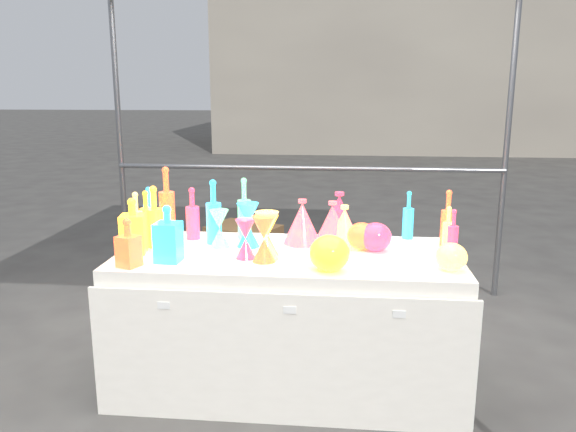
# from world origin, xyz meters

# --- Properties ---
(ground) EXTENTS (80.00, 80.00, 0.00)m
(ground) POSITION_xyz_m (0.00, 0.00, 0.00)
(ground) COLOR #605D59
(ground) RESTS_ON ground
(display_table) EXTENTS (1.84, 0.83, 0.75)m
(display_table) POSITION_xyz_m (0.00, -0.01, 0.37)
(display_table) COLOR white
(display_table) RESTS_ON ground
(background_building) EXTENTS (14.00, 6.00, 6.00)m
(background_building) POSITION_xyz_m (4.00, 14.00, 3.00)
(background_building) COLOR #B3A995
(background_building) RESTS_ON ground
(cardboard_box_closed) EXTENTS (0.70, 0.62, 0.42)m
(cardboard_box_closed) POSITION_xyz_m (-0.58, 1.88, 0.21)
(cardboard_box_closed) COLOR #AD7C4E
(cardboard_box_closed) RESTS_ON ground
(cardboard_box_flat) EXTENTS (0.74, 0.54, 0.06)m
(cardboard_box_flat) POSITION_xyz_m (0.17, 2.79, 0.03)
(cardboard_box_flat) COLOR #AD7C4E
(cardboard_box_flat) RESTS_ON ground
(bottle_0) EXTENTS (0.07, 0.07, 0.28)m
(bottle_0) POSITION_xyz_m (-0.85, 0.23, 0.89)
(bottle_0) COLOR red
(bottle_0) RESTS_ON display_table
(bottle_1) EXTENTS (0.08, 0.08, 0.29)m
(bottle_1) POSITION_xyz_m (-0.85, 0.28, 0.90)
(bottle_1) COLOR #1E9E1C
(bottle_1) RESTS_ON display_table
(bottle_2) EXTENTS (0.09, 0.09, 0.41)m
(bottle_2) POSITION_xyz_m (-0.74, 0.29, 0.96)
(bottle_2) COLOR orange
(bottle_2) RESTS_ON display_table
(bottle_3) EXTENTS (0.09, 0.09, 0.30)m
(bottle_3) POSITION_xyz_m (-0.57, 0.23, 0.90)
(bottle_3) COLOR #1F31B8
(bottle_3) RESTS_ON display_table
(bottle_4) EXTENTS (0.07, 0.07, 0.30)m
(bottle_4) POSITION_xyz_m (-0.85, 0.07, 0.90)
(bottle_4) COLOR #16897C
(bottle_4) RESTS_ON display_table
(bottle_5) EXTENTS (0.10, 0.10, 0.36)m
(bottle_5) POSITION_xyz_m (-0.28, 0.26, 0.93)
(bottle_5) COLOR #AA226E
(bottle_5) RESTS_ON display_table
(bottle_6) EXTENTS (0.10, 0.10, 0.34)m
(bottle_6) POSITION_xyz_m (-0.74, 0.04, 0.92)
(bottle_6) COLOR red
(bottle_6) RESTS_ON display_table
(bottle_7) EXTENTS (0.11, 0.11, 0.36)m
(bottle_7) POSITION_xyz_m (-0.43, 0.15, 0.93)
(bottle_7) COLOR #1E9E1C
(bottle_7) RESTS_ON display_table
(decanter_0) EXTENTS (0.15, 0.15, 0.30)m
(decanter_0) POSITION_xyz_m (-0.81, -0.08, 0.90)
(decanter_0) COLOR red
(decanter_0) RESTS_ON display_table
(decanter_1) EXTENTS (0.12, 0.12, 0.24)m
(decanter_1) POSITION_xyz_m (-0.75, -0.31, 0.87)
(decanter_1) COLOR orange
(decanter_1) RESTS_ON display_table
(decanter_2) EXTENTS (0.13, 0.13, 0.29)m
(decanter_2) POSITION_xyz_m (-0.58, -0.21, 0.89)
(decanter_2) COLOR #1E9E1C
(decanter_2) RESTS_ON display_table
(hourglass_0) EXTENTS (0.15, 0.15, 0.23)m
(hourglass_0) POSITION_xyz_m (-0.11, -0.17, 0.87)
(hourglass_0) COLOR orange
(hourglass_0) RESTS_ON display_table
(hourglass_1) EXTENTS (0.12, 0.12, 0.20)m
(hourglass_1) POSITION_xyz_m (-0.21, -0.12, 0.85)
(hourglass_1) COLOR #1F31B8
(hourglass_1) RESTS_ON display_table
(hourglass_2) EXTENTS (0.15, 0.15, 0.25)m
(hourglass_2) POSITION_xyz_m (-0.10, -0.12, 0.87)
(hourglass_2) COLOR #16897C
(hourglass_2) RESTS_ON display_table
(hourglass_3) EXTENTS (0.12, 0.12, 0.21)m
(hourglass_3) POSITION_xyz_m (-0.38, 0.07, 0.85)
(hourglass_3) COLOR #AA226E
(hourglass_3) RESTS_ON display_table
(hourglass_4) EXTENTS (0.11, 0.11, 0.21)m
(hourglass_4) POSITION_xyz_m (-0.10, -0.06, 0.86)
(hourglass_4) COLOR red
(hourglass_4) RESTS_ON display_table
(hourglass_5) EXTENTS (0.13, 0.13, 0.24)m
(hourglass_5) POSITION_xyz_m (-0.23, 0.10, 0.87)
(hourglass_5) COLOR #1E9E1C
(hourglass_5) RESTS_ON display_table
(globe_0) EXTENTS (0.24, 0.24, 0.15)m
(globe_0) POSITION_xyz_m (0.23, -0.28, 0.83)
(globe_0) COLOR red
(globe_0) RESTS_ON display_table
(globe_1) EXTENTS (0.16, 0.16, 0.12)m
(globe_1) POSITION_xyz_m (0.81, -0.23, 0.81)
(globe_1) COLOR #16897C
(globe_1) RESTS_ON display_table
(globe_2) EXTENTS (0.18, 0.18, 0.13)m
(globe_2) POSITION_xyz_m (0.39, 0.10, 0.82)
(globe_2) COLOR orange
(globe_2) RESTS_ON display_table
(globe_3) EXTENTS (0.23, 0.23, 0.14)m
(globe_3) POSITION_xyz_m (0.46, 0.08, 0.82)
(globe_3) COLOR #1F31B8
(globe_3) RESTS_ON display_table
(lampshade_0) EXTENTS (0.24, 0.24, 0.25)m
(lampshade_0) POSITION_xyz_m (0.06, 0.19, 0.88)
(lampshade_0) COLOR gold
(lampshade_0) RESTS_ON display_table
(lampshade_1) EXTENTS (0.28, 0.28, 0.25)m
(lampshade_1) POSITION_xyz_m (0.23, 0.16, 0.88)
(lampshade_1) COLOR gold
(lampshade_1) RESTS_ON display_table
(lampshade_2) EXTENTS (0.32, 0.32, 0.28)m
(lampshade_2) POSITION_xyz_m (0.27, 0.28, 0.89)
(lampshade_2) COLOR #1F31B8
(lampshade_2) RESTS_ON display_table
(lampshade_3) EXTENTS (0.22, 0.22, 0.23)m
(lampshade_3) POSITION_xyz_m (0.30, 0.14, 0.87)
(lampshade_3) COLOR #16897C
(lampshade_3) RESTS_ON display_table
(bottle_8) EXTENTS (0.07, 0.07, 0.28)m
(bottle_8) POSITION_xyz_m (0.66, 0.36, 0.89)
(bottle_8) COLOR #1E9E1C
(bottle_8) RESTS_ON display_table
(bottle_9) EXTENTS (0.07, 0.07, 0.32)m
(bottle_9) POSITION_xyz_m (0.86, 0.21, 0.91)
(bottle_9) COLOR orange
(bottle_9) RESTS_ON display_table
(bottle_10) EXTENTS (0.07, 0.07, 0.25)m
(bottle_10) POSITION_xyz_m (0.86, 0.04, 0.87)
(bottle_10) COLOR #1F31B8
(bottle_10) RESTS_ON display_table
(bottle_11) EXTENTS (0.07, 0.07, 0.25)m
(bottle_11) POSITION_xyz_m (0.84, 0.11, 0.87)
(bottle_11) COLOR #16897C
(bottle_11) RESTS_ON display_table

